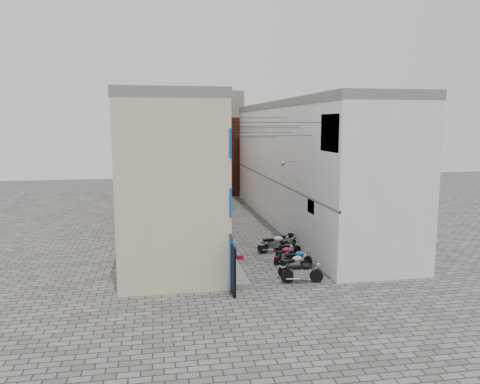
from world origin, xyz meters
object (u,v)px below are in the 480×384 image
motorcycle_f (275,243)px  water_jug_near (234,253)px  motorcycle_b (294,263)px  red_crate (240,257)px  motorcycle_g (287,239)px  water_jug_far (233,251)px  person_b (229,242)px  motorcycle_c (296,258)px  motorcycle_d (284,254)px  person_a (225,238)px  motorcycle_e (288,248)px  motorcycle_a (302,271)px

motorcycle_f → water_jug_near: (-2.48, -0.51, -0.34)m
motorcycle_b → red_crate: motorcycle_b is taller
motorcycle_g → water_jug_far: (-3.45, -0.81, -0.31)m
person_b → red_crate: size_ratio=3.97×
red_crate → motorcycle_c: bearing=-37.8°
motorcycle_g → red_crate: size_ratio=5.68×
person_b → motorcycle_c: bearing=-112.8°
red_crate → person_b: bearing=149.9°
motorcycle_d → red_crate: motorcycle_d is taller
motorcycle_b → red_crate: bearing=-169.4°
motorcycle_b → person_a: 5.13m
motorcycle_g → person_b: (-3.72, -1.38, 0.37)m
motorcycle_e → water_jug_far: motorcycle_e is taller
motorcycle_f → person_a: 2.92m
motorcycle_f → person_b: (-2.75, -0.63, 0.35)m
person_a → motorcycle_a: bearing=-153.2°
motorcycle_b → water_jug_far: 4.65m
motorcycle_b → person_b: (-2.73, 3.37, 0.38)m
motorcycle_d → water_jug_far: bearing=-165.9°
water_jug_far → red_crate: (0.28, -0.89, -0.15)m
motorcycle_b → person_b: person_b is taller
person_b → person_a: bearing=22.2°
motorcycle_g → water_jug_near: (-3.45, -1.26, -0.32)m
motorcycle_c → person_a: size_ratio=1.28×
motorcycle_a → person_a: person_a is taller
motorcycle_b → motorcycle_d: bearing=153.5°
motorcycle_c → person_b: bearing=-134.3°
motorcycle_c → motorcycle_e: bearing=168.7°
motorcycle_e → person_a: bearing=-139.7°
motorcycle_a → water_jug_near: 5.37m
motorcycle_a → motorcycle_g: (0.98, 6.01, -0.01)m
motorcycle_b → red_crate: 3.77m
motorcycle_a → motorcycle_b: bearing=-172.9°
water_jug_near → red_crate: 0.55m
motorcycle_e → water_jug_near: (-3.01, 0.57, -0.28)m
motorcycle_b → motorcycle_e: size_ratio=1.05×
motorcycle_e → motorcycle_g: (0.44, 1.83, 0.04)m
motorcycle_g → motorcycle_e: bearing=-34.1°
motorcycle_a → motorcycle_d: motorcycle_a is taller
motorcycle_a → person_a: size_ratio=1.41×
motorcycle_d → water_jug_near: size_ratio=3.31×
motorcycle_c → motorcycle_e: motorcycle_e is taller
motorcycle_g → motorcycle_c: bearing=-29.0°
motorcycle_c → motorcycle_g: (0.56, 3.73, 0.05)m
person_a → person_b: bearing=-172.4°
motorcycle_a → motorcycle_c: (0.42, 2.28, -0.06)m
motorcycle_f → person_b: 2.85m
person_b → water_jug_far: (0.27, 0.57, -0.68)m
motorcycle_b → person_a: person_a is taller
motorcycle_d → water_jug_far: 3.17m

